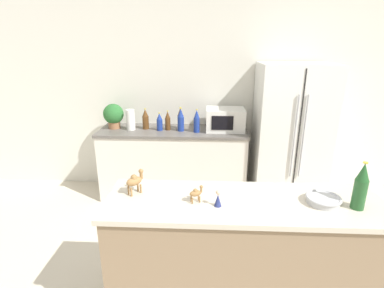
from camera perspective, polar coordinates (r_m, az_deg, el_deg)
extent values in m
cube|color=silver|center=(4.09, 3.45, 8.78)|extent=(8.00, 0.06, 2.55)
cube|color=silver|center=(4.03, -3.50, -3.77)|extent=(1.87, 0.60, 0.88)
cube|color=#66605B|center=(3.88, -3.63, 2.49)|extent=(1.90, 0.63, 0.03)
cube|color=white|center=(3.95, 18.16, 1.58)|extent=(0.86, 0.67, 1.76)
cube|color=black|center=(3.63, 19.49, -0.01)|extent=(0.01, 0.01, 1.69)
cylinder|color=#B2B5BA|center=(3.58, 18.94, 1.25)|extent=(0.02, 0.02, 0.97)
cylinder|color=#B2B5BA|center=(3.61, 20.47, 1.21)|extent=(0.02, 0.02, 0.97)
cube|color=#8C7256|center=(2.35, 9.25, -21.40)|extent=(1.83, 0.54, 0.94)
cube|color=beige|center=(2.07, 9.96, -10.99)|extent=(1.87, 0.58, 0.03)
cylinder|color=#9E6B47|center=(4.06, -14.57, 3.58)|extent=(0.15, 0.15, 0.09)
sphere|color=#2D7033|center=(4.02, -14.74, 5.56)|extent=(0.26, 0.26, 0.26)
cylinder|color=white|center=(3.91, -11.63, 4.54)|extent=(0.11, 0.11, 0.26)
cube|color=white|center=(3.84, 6.33, 4.68)|extent=(0.48, 0.36, 0.28)
cube|color=black|center=(3.66, 5.81, 4.00)|extent=(0.26, 0.01, 0.17)
cylinder|color=navy|center=(3.74, 0.89, 3.62)|extent=(0.08, 0.08, 0.18)
cone|color=navy|center=(3.70, 0.90, 5.74)|extent=(0.07, 0.07, 0.10)
cylinder|color=gold|center=(3.69, 0.91, 6.58)|extent=(0.03, 0.03, 0.01)
cylinder|color=brown|center=(3.86, -4.63, 3.84)|extent=(0.07, 0.07, 0.16)
cone|color=brown|center=(3.83, -4.68, 5.60)|extent=(0.07, 0.07, 0.09)
cylinder|color=gold|center=(3.82, -4.70, 6.30)|extent=(0.02, 0.02, 0.01)
cylinder|color=navy|center=(3.79, -2.15, 3.86)|extent=(0.08, 0.08, 0.18)
cone|color=navy|center=(3.76, -2.18, 5.98)|extent=(0.08, 0.08, 0.10)
cylinder|color=gold|center=(3.75, -2.19, 6.82)|extent=(0.03, 0.03, 0.01)
cylinder|color=brown|center=(3.90, -2.20, 4.23)|extent=(0.08, 0.08, 0.18)
cone|color=brown|center=(3.87, -2.22, 6.19)|extent=(0.07, 0.07, 0.10)
cylinder|color=gold|center=(3.86, -2.23, 6.96)|extent=(0.03, 0.03, 0.01)
cylinder|color=brown|center=(3.93, -8.81, 4.05)|extent=(0.08, 0.08, 0.17)
cone|color=brown|center=(3.90, -8.91, 5.89)|extent=(0.08, 0.08, 0.09)
cylinder|color=gold|center=(3.89, -8.95, 6.62)|extent=(0.03, 0.03, 0.01)
cylinder|color=navy|center=(3.84, -6.18, 3.64)|extent=(0.07, 0.07, 0.14)
cone|color=navy|center=(3.82, -6.24, 5.25)|extent=(0.07, 0.07, 0.08)
cylinder|color=gold|center=(3.81, -6.26, 5.89)|extent=(0.03, 0.03, 0.01)
cylinder|color=#235628|center=(2.18, 29.26, -8.35)|extent=(0.08, 0.08, 0.20)
cone|color=#235628|center=(2.12, 29.92, -4.60)|extent=(0.08, 0.08, 0.11)
cylinder|color=gold|center=(2.10, 30.18, -3.10)|extent=(0.03, 0.03, 0.01)
cylinder|color=#B7BABF|center=(2.17, 23.70, -9.81)|extent=(0.21, 0.21, 0.04)
torus|color=#B7BABF|center=(2.16, 23.77, -9.33)|extent=(0.23, 0.23, 0.02)
ellipsoid|color=olive|center=(1.99, 0.66, -9.38)|extent=(0.09, 0.07, 0.04)
sphere|color=olive|center=(1.98, 0.66, -8.91)|extent=(0.03, 0.03, 0.03)
cylinder|color=olive|center=(1.99, 1.77, -8.68)|extent=(0.01, 0.01, 0.04)
sphere|color=olive|center=(1.98, 1.77, -8.16)|extent=(0.02, 0.02, 0.02)
cylinder|color=olive|center=(2.03, 1.23, -10.17)|extent=(0.01, 0.01, 0.04)
cylinder|color=olive|center=(2.01, 1.49, -10.50)|extent=(0.01, 0.01, 0.04)
cylinder|color=olive|center=(2.01, -0.17, -10.42)|extent=(0.01, 0.01, 0.04)
cylinder|color=olive|center=(1.99, 0.08, -10.75)|extent=(0.01, 0.01, 0.04)
ellipsoid|color=olive|center=(2.12, -10.97, -6.99)|extent=(0.13, 0.13, 0.06)
sphere|color=olive|center=(2.11, -11.01, -6.31)|extent=(0.05, 0.05, 0.05)
cylinder|color=olive|center=(2.13, -9.66, -5.84)|extent=(0.02, 0.02, 0.06)
sphere|color=olive|center=(2.12, -9.70, -5.11)|extent=(0.03, 0.03, 0.03)
cylinder|color=olive|center=(2.18, -10.26, -8.04)|extent=(0.01, 0.01, 0.06)
cylinder|color=olive|center=(2.15, -9.74, -8.38)|extent=(0.01, 0.01, 0.06)
cylinder|color=olive|center=(2.14, -11.99, -8.60)|extent=(0.01, 0.01, 0.06)
cylinder|color=olive|center=(2.11, -11.48, -8.96)|extent=(0.01, 0.01, 0.06)
cone|color=navy|center=(1.96, 4.95, -10.63)|extent=(0.05, 0.05, 0.08)
sphere|color=beige|center=(1.94, 5.00, -9.17)|extent=(0.03, 0.03, 0.03)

